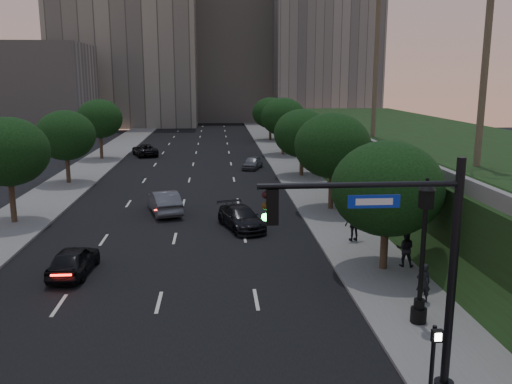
{
  "coord_description": "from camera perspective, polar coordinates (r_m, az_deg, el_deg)",
  "views": [
    {
      "loc": [
        2.43,
        -15.98,
        9.06
      ],
      "look_at": [
        4.34,
        9.63,
        3.6
      ],
      "focal_mm": 38.0,
      "sensor_mm": 36.0,
      "label": 1
    }
  ],
  "objects": [
    {
      "name": "ground",
      "position": [
        18.53,
        -11.8,
        -17.55
      ],
      "size": [
        160.0,
        160.0,
        0.0
      ],
      "primitive_type": "plane",
      "color": "black",
      "rests_on": "ground"
    },
    {
      "name": "traffic_signal_mast",
      "position": [
        15.6,
        16.26,
        -8.7
      ],
      "size": [
        5.68,
        0.56,
        7.0
      ],
      "color": "black",
      "rests_on": "ground"
    },
    {
      "name": "tree_right_a",
      "position": [
        25.73,
        13.63,
        0.37
      ],
      "size": [
        5.2,
        5.2,
        6.24
      ],
      "color": "#38281C",
      "rests_on": "ground"
    },
    {
      "name": "tree_right_c",
      "position": [
        49.86,
        4.87,
        6.16
      ],
      "size": [
        5.2,
        5.2,
        6.24
      ],
      "color": "#38281C",
      "rests_on": "ground"
    },
    {
      "name": "parapet_wall",
      "position": [
        45.59,
        9.87,
        5.9
      ],
      "size": [
        0.35,
        90.0,
        0.7
      ],
      "primitive_type": "cube",
      "color": "slate",
      "rests_on": "embankment"
    },
    {
      "name": "office_block_left",
      "position": [
        109.44,
        -13.37,
        15.33
      ],
      "size": [
        26.0,
        20.0,
        32.0
      ],
      "primitive_type": "cube",
      "color": "gray",
      "rests_on": "ground"
    },
    {
      "name": "sidewalk_left",
      "position": [
        48.53,
        -19.33,
        0.65
      ],
      "size": [
        4.5,
        140.0,
        0.15
      ],
      "primitive_type": "cube",
      "color": "slate",
      "rests_on": "ground"
    },
    {
      "name": "pedestrian_b",
      "position": [
        26.98,
        15.44,
        -5.75
      ],
      "size": [
        1.03,
        0.91,
        1.77
      ],
      "primitive_type": "imported",
      "rotation": [
        0.0,
        0.0,
        2.81
      ],
      "color": "black",
      "rests_on": "sidewalk_right"
    },
    {
      "name": "sedan_near_left",
      "position": [
        26.83,
        -18.65,
        -6.83
      ],
      "size": [
        1.87,
        4.14,
        1.38
      ],
      "primitive_type": "imported",
      "rotation": [
        0.0,
        0.0,
        3.08
      ],
      "color": "black",
      "rests_on": "ground"
    },
    {
      "name": "office_block_filler",
      "position": [
        90.58,
        -22.9,
        9.78
      ],
      "size": [
        18.0,
        16.0,
        14.0
      ],
      "primitive_type": "cube",
      "color": "#9F9C92",
      "rests_on": "ground"
    },
    {
      "name": "tree_right_b",
      "position": [
        37.11,
        8.05,
        4.85
      ],
      "size": [
        5.2,
        5.2,
        6.74
      ],
      "color": "#38281C",
      "rests_on": "ground"
    },
    {
      "name": "office_block_mid",
      "position": [
        118.1,
        -2.6,
        13.91
      ],
      "size": [
        22.0,
        18.0,
        26.0
      ],
      "primitive_type": "cube",
      "color": "#9F9C92",
      "rests_on": "ground"
    },
    {
      "name": "tree_right_e",
      "position": [
        78.53,
        1.52,
        8.33
      ],
      "size": [
        5.2,
        5.2,
        6.24
      ],
      "color": "#38281C",
      "rests_on": "ground"
    },
    {
      "name": "tree_left_d",
      "position": [
        62.45,
        -16.15,
        7.42
      ],
      "size": [
        5.0,
        5.0,
        6.71
      ],
      "color": "#38281C",
      "rests_on": "ground"
    },
    {
      "name": "road_surface",
      "position": [
        46.92,
        -7.15,
        0.79
      ],
      "size": [
        16.0,
        140.0,
        0.02
      ],
      "primitive_type": "cube",
      "color": "black",
      "rests_on": "ground"
    },
    {
      "name": "pedestrian_c",
      "position": [
        30.43,
        10.33,
        -3.36
      ],
      "size": [
        1.19,
        0.69,
        1.9
      ],
      "primitive_type": "imported",
      "rotation": [
        0.0,
        0.0,
        3.36
      ],
      "color": "black",
      "rests_on": "sidewalk_right"
    },
    {
      "name": "sedan_far_left",
      "position": [
        64.94,
        -11.62,
        4.36
      ],
      "size": [
        3.78,
        5.46,
        1.39
      ],
      "primitive_type": "imported",
      "rotation": [
        0.0,
        0.0,
        3.47
      ],
      "color": "black",
      "rests_on": "ground"
    },
    {
      "name": "pedestrian_a",
      "position": [
        23.04,
        17.19,
        -9.12
      ],
      "size": [
        0.61,
        0.41,
        1.64
      ],
      "primitive_type": "imported",
      "rotation": [
        0.0,
        0.0,
        3.18
      ],
      "color": "black",
      "rests_on": "sidewalk_right"
    },
    {
      "name": "sidewalk_right",
      "position": [
        47.5,
        5.3,
        1.05
      ],
      "size": [
        4.5,
        140.0,
        0.15
      ],
      "primitive_type": "cube",
      "color": "slate",
      "rests_on": "ground"
    },
    {
      "name": "embankment",
      "position": [
        48.65,
        19.54,
        2.97
      ],
      "size": [
        18.0,
        90.0,
        4.0
      ],
      "primitive_type": "cube",
      "color": "black",
      "rests_on": "ground"
    },
    {
      "name": "sedan_near_right",
      "position": [
        32.95,
        -1.58,
        -2.74
      ],
      "size": [
        3.22,
        5.02,
        1.35
      ],
      "primitive_type": "imported",
      "rotation": [
        0.0,
        0.0,
        0.31
      ],
      "color": "black",
      "rests_on": "ground"
    },
    {
      "name": "sedan_mid_left",
      "position": [
        37.12,
        -9.63,
        -1.04
      ],
      "size": [
        2.87,
        5.06,
        1.58
      ],
      "primitive_type": "imported",
      "rotation": [
        0.0,
        0.0,
        3.41
      ],
      "color": "#525359",
      "rests_on": "ground"
    },
    {
      "name": "office_block_right",
      "position": [
        114.38,
        6.91,
        16.41
      ],
      "size": [
        20.0,
        22.0,
        36.0
      ],
      "primitive_type": "cube",
      "color": "gray",
      "rests_on": "ground"
    },
    {
      "name": "tree_left_b",
      "position": [
        36.56,
        -24.66,
        3.87
      ],
      "size": [
        5.0,
        5.0,
        6.71
      ],
      "color": "#38281C",
      "rests_on": "ground"
    },
    {
      "name": "tree_left_c",
      "position": [
        48.91,
        -19.42,
        5.63
      ],
      "size": [
        5.0,
        5.0,
        6.34
      ],
      "color": "#38281C",
      "rests_on": "ground"
    },
    {
      "name": "tree_right_d",
      "position": [
        63.63,
        2.88,
        7.9
      ],
      "size": [
        5.2,
        5.2,
        6.74
      ],
      "color": "#38281C",
      "rests_on": "ground"
    },
    {
      "name": "street_lamp",
      "position": [
        20.64,
        17.1,
        -6.68
      ],
      "size": [
        0.64,
        0.64,
        5.62
      ],
      "color": "black",
      "rests_on": "ground"
    },
    {
      "name": "sedan_far_right",
      "position": [
        54.51,
        -0.37,
        3.12
      ],
      "size": [
        2.65,
        4.04,
        1.28
      ],
      "primitive_type": "imported",
      "rotation": [
        0.0,
        0.0,
        -0.33
      ],
      "color": "#5A5C62",
      "rests_on": "ground"
    },
    {
      "name": "pedestrian_signal",
      "position": [
        16.14,
        18.17,
        -16.32
      ],
      "size": [
        0.3,
        0.33,
        2.5
      ],
      "color": "black",
      "rests_on": "ground"
    }
  ]
}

